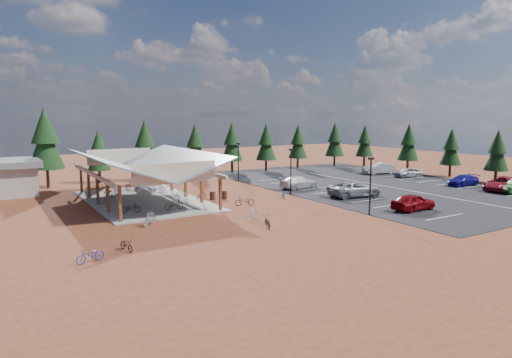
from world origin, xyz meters
name	(u,v)px	position (x,y,z in m)	size (l,w,h in m)	color
ground	(262,202)	(0.00, 0.00, 0.00)	(140.00, 140.00, 0.00)	#5B2918
asphalt_lot	(372,184)	(18.50, 3.00, 0.02)	(27.00, 44.00, 0.04)	black
concrete_pad	(144,200)	(-10.00, 7.00, 0.05)	(10.60, 18.60, 0.10)	gray
bike_pavilion	(143,164)	(-10.00, 7.00, 3.82)	(11.65, 19.40, 4.97)	#562918
lamp_post_0	(370,182)	(5.00, -10.00, 2.98)	(0.50, 0.25, 5.14)	black
lamp_post_1	(291,168)	(5.00, 2.00, 2.98)	(0.50, 0.25, 5.14)	black
lamp_post_2	(238,159)	(5.00, 14.00, 2.98)	(0.50, 0.25, 5.14)	black
trash_bin_0	(224,195)	(-2.41, 3.65, 0.45)	(0.60, 0.60, 0.90)	#3D2216
trash_bin_1	(212,195)	(-3.65, 3.95, 0.45)	(0.60, 0.60, 0.90)	#3D2216
pine_1	(45,139)	(-17.42, 21.09, 5.94)	(4.17, 4.17, 9.72)	#382314
pine_2	(99,151)	(-11.06, 22.35, 4.17)	(2.94, 2.94, 6.84)	#382314
pine_3	(145,144)	(-5.28, 21.17, 4.97)	(3.50, 3.50, 8.14)	#382314
pine_4	(195,144)	(2.25, 21.80, 4.63)	(3.26, 3.26, 7.58)	#382314
pine_5	(232,142)	(8.68, 22.66, 4.69)	(3.30, 3.30, 7.68)	#382314
pine_6	(266,142)	(14.10, 21.46, 4.56)	(3.21, 3.21, 7.48)	#382314
pine_7	(298,142)	(20.52, 21.88, 4.40)	(3.10, 3.10, 7.21)	#382314
pine_8	(335,140)	(27.67, 21.01, 4.61)	(3.24, 3.24, 7.55)	#382314
pine_10	(497,151)	(32.66, -4.69, 4.25)	(2.99, 2.99, 6.97)	#382314
pine_11	(451,147)	(33.54, 2.69, 4.22)	(2.97, 2.97, 6.92)	#382314
pine_12	(409,142)	(32.59, 9.51, 4.59)	(3.23, 3.23, 7.52)	#382314
pine_13	(365,141)	(32.35, 18.70, 4.35)	(3.06, 3.06, 7.12)	#382314
bike_0	(131,208)	(-12.98, 1.37, 0.56)	(0.61, 1.75, 0.92)	black
bike_1	(134,201)	(-11.81, 4.35, 0.60)	(0.47, 1.67, 1.00)	#92969B
bike_2	(107,198)	(-13.63, 7.28, 0.58)	(0.64, 1.83, 0.96)	#1C468E
bike_3	(112,190)	(-12.06, 11.99, 0.64)	(0.51, 1.79, 1.08)	maroon
bike_4	(174,205)	(-9.12, 0.77, 0.56)	(0.61, 1.75, 0.92)	black
bike_5	(181,195)	(-6.82, 4.87, 0.66)	(0.52, 1.85, 1.11)	gray
bike_6	(158,188)	(-7.12, 10.89, 0.55)	(0.60, 1.71, 0.90)	#1F3E96
bike_7	(132,185)	(-9.16, 14.37, 0.60)	(0.47, 1.67, 1.00)	maroon
bike_8	(126,245)	(-16.36, -9.55, 0.41)	(0.55, 1.56, 0.82)	black
bike_9	(150,219)	(-12.84, -3.58, 0.54)	(0.51, 1.81, 1.09)	gray
bike_10	(90,255)	(-18.88, -10.82, 0.47)	(0.62, 1.78, 0.93)	navy
bike_12	(267,222)	(-5.15, -9.10, 0.49)	(0.65, 1.87, 0.98)	black
bike_13	(253,213)	(-4.60, -5.89, 0.48)	(0.45, 1.58, 0.95)	gray
bike_14	(283,195)	(3.00, 0.50, 0.41)	(0.55, 1.57, 0.83)	#224B96
bike_15	(202,195)	(-4.55, 4.67, 0.49)	(0.46, 1.62, 0.97)	maroon
bike_16	(245,201)	(-2.34, -0.61, 0.50)	(0.66, 1.90, 1.00)	black
car_0	(413,202)	(9.90, -10.67, 0.82)	(1.84, 4.57, 1.56)	maroon
car_2	(355,189)	(10.29, -2.55, 0.87)	(2.76, 5.98, 1.66)	#929499
car_3	(299,182)	(8.38, 5.02, 0.77)	(2.05, 5.04, 1.46)	silver
car_6	(502,184)	(27.69, -8.55, 0.85)	(2.70, 5.86, 1.63)	maroon
car_7	(463,180)	(27.17, -3.79, 0.71)	(1.88, 4.62, 1.34)	navy
car_8	(408,172)	(27.42, 4.98, 0.74)	(1.65, 4.10, 1.40)	#A3A5AC
car_9	(379,168)	(26.67, 9.78, 0.86)	(1.73, 4.96, 1.63)	#B7B7B7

